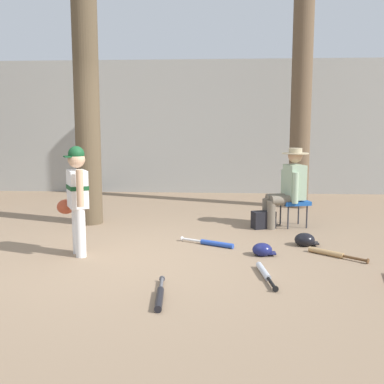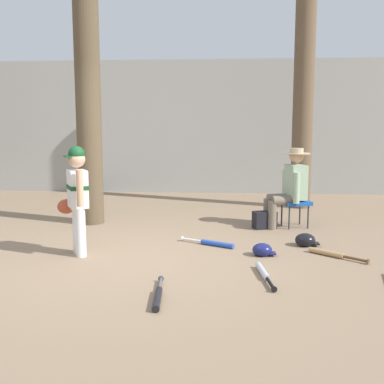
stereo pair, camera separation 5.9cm
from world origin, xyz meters
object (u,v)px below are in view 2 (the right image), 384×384
(handbag_beside_stool, at_px, (265,220))
(seated_spectator, at_px, (290,185))
(young_ballplayer, at_px, (77,193))
(bat_aluminum_silver, at_px, (264,273))
(bat_blue_youth, at_px, (213,243))
(folding_stool, at_px, (295,203))
(tree_near_player, at_px, (87,57))
(batting_helmet_black, at_px, (305,240))
(bat_wood_tan, at_px, (331,254))
(bat_black_composite, at_px, (158,296))
(batting_helmet_navy, at_px, (262,250))
(tree_behind_spectator, at_px, (304,71))

(handbag_beside_stool, bearing_deg, seated_spectator, 18.48)
(young_ballplayer, height_order, bat_aluminum_silver, young_ballplayer)
(young_ballplayer, height_order, bat_blue_youth, young_ballplayer)
(folding_stool, height_order, bat_blue_youth, folding_stool)
(young_ballplayer, bearing_deg, tree_near_player, 101.49)
(young_ballplayer, distance_m, batting_helmet_black, 2.93)
(folding_stool, relative_size, batting_helmet_black, 1.60)
(bat_wood_tan, height_order, batting_helmet_black, batting_helmet_black)
(seated_spectator, distance_m, bat_aluminum_silver, 2.53)
(folding_stool, relative_size, bat_black_composite, 0.62)
(handbag_beside_stool, xyz_separation_m, bat_wood_tan, (0.67, -1.47, -0.10))
(bat_aluminum_silver, bearing_deg, batting_helmet_black, 63.70)
(batting_helmet_navy, bearing_deg, tree_near_player, 146.67)
(tree_near_player, xyz_separation_m, handbag_beside_stool, (2.71, -0.20, -2.44))
(bat_black_composite, distance_m, batting_helmet_black, 2.58)
(bat_black_composite, height_order, bat_aluminum_silver, same)
(bat_blue_youth, bearing_deg, batting_helmet_navy, -34.26)
(tree_near_player, height_order, bat_aluminum_silver, tree_near_player)
(bat_black_composite, xyz_separation_m, batting_helmet_black, (1.62, 2.00, 0.04))
(bat_black_composite, bearing_deg, bat_wood_tan, 39.70)
(batting_helmet_black, bearing_deg, handbag_beside_stool, 114.19)
(seated_spectator, height_order, batting_helmet_black, seated_spectator)
(bat_black_composite, relative_size, bat_aluminum_silver, 1.02)
(batting_helmet_navy, bearing_deg, bat_black_composite, -124.51)
(bat_aluminum_silver, bearing_deg, folding_stool, 74.97)
(tree_near_player, relative_size, bat_blue_youth, 8.03)
(tree_behind_spectator, bearing_deg, bat_wood_tan, -92.42)
(tree_behind_spectator, height_order, batting_helmet_navy, tree_behind_spectator)
(folding_stool, height_order, handbag_beside_stool, folding_stool)
(tree_near_player, bearing_deg, bat_blue_youth, -33.05)
(tree_behind_spectator, xyz_separation_m, handbag_beside_stool, (-0.81, -1.90, -2.39))
(bat_black_composite, distance_m, batting_helmet_navy, 1.83)
(seated_spectator, xyz_separation_m, bat_aluminum_silver, (-0.55, -2.39, -0.61))
(bat_black_composite, bearing_deg, tree_behind_spectator, 67.94)
(tree_behind_spectator, distance_m, batting_helmet_black, 3.81)
(tree_near_player, distance_m, young_ballplayer, 2.59)
(tree_behind_spectator, height_order, folding_stool, tree_behind_spectator)
(folding_stool, height_order, bat_black_composite, folding_stool)
(folding_stool, bearing_deg, bat_blue_youth, -134.44)
(bat_black_composite, relative_size, batting_helmet_black, 2.58)
(batting_helmet_black, bearing_deg, bat_wood_tan, -64.85)
(bat_wood_tan, relative_size, batting_helmet_navy, 2.17)
(tree_near_player, xyz_separation_m, batting_helmet_navy, (2.57, -1.69, -2.50))
(young_ballplayer, xyz_separation_m, bat_wood_tan, (3.01, 0.14, -0.71))
(seated_spectator, xyz_separation_m, batting_helmet_black, (0.07, -1.12, -0.56))
(tree_near_player, height_order, young_ballplayer, tree_near_player)
(bat_wood_tan, bearing_deg, seated_spectator, 100.55)
(bat_wood_tan, bearing_deg, tree_near_player, 153.74)
(seated_spectator, bearing_deg, bat_blue_youth, -132.70)
(folding_stool, xyz_separation_m, bat_black_composite, (-1.64, -3.15, -0.33))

